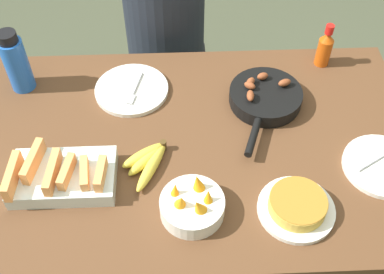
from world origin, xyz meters
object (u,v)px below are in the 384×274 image
at_px(frittata_plate_center, 297,206).
at_px(water_bottle, 16,62).
at_px(person_figure, 166,54).
at_px(empty_plate_far_left, 132,90).
at_px(hot_sauce_bottle, 325,47).
at_px(empty_plate_near_front, 382,166).
at_px(fruit_bowl_mango, 192,205).
at_px(banana_bunch, 148,160).
at_px(melon_tray, 61,176).
at_px(skillet, 265,97).

bearing_deg(frittata_plate_center, water_bottle, 147.58).
xyz_separation_m(frittata_plate_center, person_figure, (-0.36, 0.93, -0.22)).
distance_m(empty_plate_far_left, hot_sauce_bottle, 0.70).
bearing_deg(empty_plate_near_front, person_figure, 129.61).
height_order(empty_plate_near_front, water_bottle, water_bottle).
relative_size(fruit_bowl_mango, person_figure, 0.15).
xyz_separation_m(banana_bunch, water_bottle, (-0.44, 0.36, 0.09)).
xyz_separation_m(melon_tray, fruit_bowl_mango, (0.37, -0.11, -0.00)).
bearing_deg(fruit_bowl_mango, empty_plate_far_left, 111.01).
xyz_separation_m(banana_bunch, fruit_bowl_mango, (0.13, -0.17, 0.02)).
bearing_deg(empty_plate_far_left, melon_tray, -116.21).
bearing_deg(water_bottle, melon_tray, -65.53).
distance_m(banana_bunch, fruit_bowl_mango, 0.22).
height_order(skillet, water_bottle, water_bottle).
relative_size(skillet, empty_plate_far_left, 1.50).
distance_m(empty_plate_far_left, fruit_bowl_mango, 0.53).
relative_size(melon_tray, empty_plate_far_left, 1.19).
bearing_deg(banana_bunch, empty_plate_far_left, 101.25).
bearing_deg(empty_plate_near_front, hot_sauce_bottle, 99.49).
relative_size(banana_bunch, water_bottle, 0.86).
height_order(melon_tray, hot_sauce_bottle, hot_sauce_bottle).
relative_size(skillet, hot_sauce_bottle, 2.27).
bearing_deg(frittata_plate_center, banana_bunch, 156.16).
distance_m(frittata_plate_center, empty_plate_far_left, 0.69).
bearing_deg(person_figure, melon_tray, -110.48).
height_order(melon_tray, empty_plate_near_front, melon_tray).
height_order(fruit_bowl_mango, water_bottle, water_bottle).
distance_m(melon_tray, water_bottle, 0.47).
distance_m(empty_plate_near_front, empty_plate_far_left, 0.85).
bearing_deg(person_figure, skillet, -56.35).
bearing_deg(banana_bunch, empty_plate_near_front, -3.56).
relative_size(melon_tray, water_bottle, 1.32).
xyz_separation_m(banana_bunch, melon_tray, (-0.25, -0.06, 0.02)).
bearing_deg(skillet, empty_plate_far_left, -80.17).
xyz_separation_m(melon_tray, empty_plate_near_front, (0.95, 0.02, -0.03)).
xyz_separation_m(fruit_bowl_mango, water_bottle, (-0.56, 0.53, 0.07)).
distance_m(skillet, water_bottle, 0.84).
bearing_deg(person_figure, banana_bunch, -93.95).
bearing_deg(person_figure, frittata_plate_center, -68.52).
bearing_deg(fruit_bowl_mango, water_bottle, 136.61).
bearing_deg(frittata_plate_center, skillet, 94.08).
xyz_separation_m(melon_tray, hot_sauce_bottle, (0.87, 0.50, 0.04)).
bearing_deg(banana_bunch, skillet, 31.98).
height_order(skillet, empty_plate_near_front, skillet).
distance_m(skillet, hot_sauce_bottle, 0.31).
distance_m(empty_plate_near_front, water_bottle, 1.21).
bearing_deg(melon_tray, person_figure, 69.52).
xyz_separation_m(empty_plate_near_front, person_figure, (-0.65, 0.79, -0.20)).
bearing_deg(frittata_plate_center, empty_plate_near_front, 26.07).
relative_size(skillet, water_bottle, 1.67).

